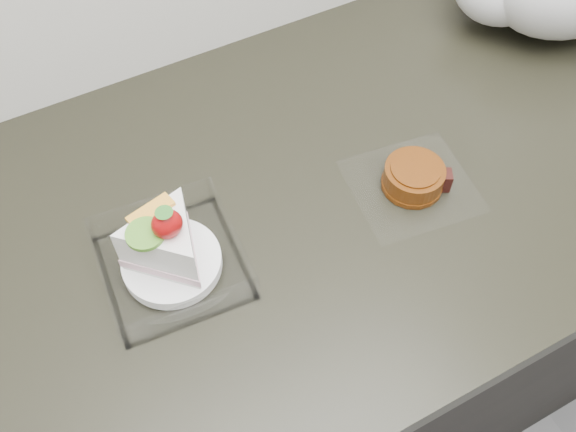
# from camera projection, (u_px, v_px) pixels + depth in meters

# --- Properties ---
(counter) EXTENTS (2.04, 0.64, 0.90)m
(counter) POSITION_uv_depth(u_px,v_px,m) (294.00, 337.00, 1.21)
(counter) COLOR black
(counter) RESTS_ON ground
(cake_tray) EXTENTS (0.17, 0.17, 0.13)m
(cake_tray) POSITION_uv_depth(u_px,v_px,m) (169.00, 253.00, 0.75)
(cake_tray) COLOR white
(cake_tray) RESTS_ON counter
(mooncake_wrap) EXTENTS (0.18, 0.17, 0.04)m
(mooncake_wrap) POSITION_uv_depth(u_px,v_px,m) (414.00, 179.00, 0.83)
(mooncake_wrap) COLOR white
(mooncake_wrap) RESTS_ON counter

